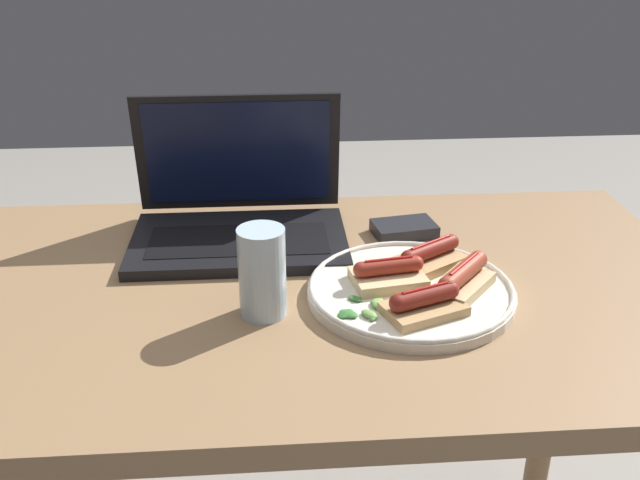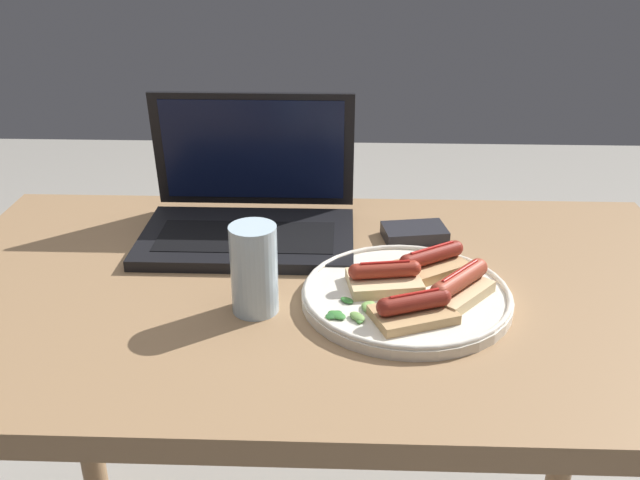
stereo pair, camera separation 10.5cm
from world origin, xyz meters
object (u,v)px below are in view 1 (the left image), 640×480
Objects in this scene: drinking_glass at (262,272)px; plate at (411,290)px; external_drive at (404,229)px; laptop at (239,215)px.

plate is at bearing 7.99° from drinking_glass.
plate and external_drive have the same top height.
drinking_glass is at bearing -172.01° from plate.
external_drive is (0.24, 0.24, -0.05)m from drinking_glass.
plate is (0.25, -0.22, -0.03)m from laptop.
plate is 2.34× the size of drinking_glass.
plate is 0.21m from external_drive.
drinking_glass is 1.12× the size of external_drive.
laptop is at bearing 138.73° from plate.
drinking_glass is (0.04, -0.25, 0.02)m from laptop.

